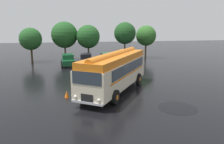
{
  "coord_description": "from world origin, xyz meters",
  "views": [
    {
      "loc": [
        -3.4,
        -17.88,
        5.68
      ],
      "look_at": [
        0.24,
        1.83,
        1.4
      ],
      "focal_mm": 35.0,
      "sensor_mm": 36.0,
      "label": 1
    }
  ],
  "objects_px": {
    "car_mid_left": "(86,59)",
    "car_mid_right": "(107,59)",
    "car_near_left": "(68,60)",
    "traffic_cone": "(67,94)",
    "car_far_right": "(125,59)",
    "vintage_bus": "(115,70)"
  },
  "relations": [
    {
      "from": "vintage_bus",
      "to": "car_mid_right",
      "type": "xyz_separation_m",
      "value": [
        1.55,
        13.63,
        -1.05
      ]
    },
    {
      "from": "vintage_bus",
      "to": "traffic_cone",
      "type": "height_order",
      "value": "vintage_bus"
    },
    {
      "from": "car_near_left",
      "to": "car_mid_right",
      "type": "relative_size",
      "value": 0.98
    },
    {
      "from": "car_mid_left",
      "to": "car_far_right",
      "type": "relative_size",
      "value": 0.99
    },
    {
      "from": "car_mid_right",
      "to": "car_far_right",
      "type": "height_order",
      "value": "same"
    },
    {
      "from": "car_mid_left",
      "to": "traffic_cone",
      "type": "relative_size",
      "value": 7.88
    },
    {
      "from": "car_far_right",
      "to": "traffic_cone",
      "type": "height_order",
      "value": "car_far_right"
    },
    {
      "from": "vintage_bus",
      "to": "car_near_left",
      "type": "relative_size",
      "value": 2.26
    },
    {
      "from": "traffic_cone",
      "to": "car_far_right",
      "type": "bearing_deg",
      "value": 59.31
    },
    {
      "from": "vintage_bus",
      "to": "traffic_cone",
      "type": "bearing_deg",
      "value": -166.06
    },
    {
      "from": "car_near_left",
      "to": "car_mid_left",
      "type": "xyz_separation_m",
      "value": [
        2.6,
        0.21,
        0.0
      ]
    },
    {
      "from": "car_mid_right",
      "to": "traffic_cone",
      "type": "xyz_separation_m",
      "value": [
        -5.72,
        -14.66,
        -0.57
      ]
    },
    {
      "from": "car_near_left",
      "to": "vintage_bus",
      "type": "bearing_deg",
      "value": -72.35
    },
    {
      "from": "traffic_cone",
      "to": "car_mid_right",
      "type": "bearing_deg",
      "value": 68.7
    },
    {
      "from": "vintage_bus",
      "to": "car_mid_right",
      "type": "distance_m",
      "value": 13.75
    },
    {
      "from": "car_mid_left",
      "to": "car_mid_right",
      "type": "xyz_separation_m",
      "value": [
        3.18,
        0.15,
        0.0
      ]
    },
    {
      "from": "vintage_bus",
      "to": "car_far_right",
      "type": "distance_m",
      "value": 13.37
    },
    {
      "from": "car_mid_left",
      "to": "car_mid_right",
      "type": "distance_m",
      "value": 3.18
    },
    {
      "from": "car_mid_left",
      "to": "car_far_right",
      "type": "height_order",
      "value": "same"
    },
    {
      "from": "vintage_bus",
      "to": "car_near_left",
      "type": "distance_m",
      "value": 13.97
    },
    {
      "from": "car_near_left",
      "to": "traffic_cone",
      "type": "relative_size",
      "value": 7.85
    },
    {
      "from": "car_near_left",
      "to": "car_mid_left",
      "type": "height_order",
      "value": "same"
    }
  ]
}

